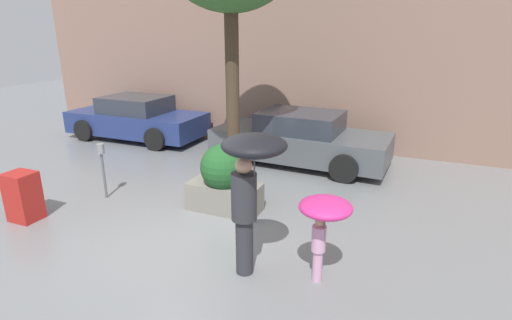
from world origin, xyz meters
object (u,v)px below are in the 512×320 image
parked_car_near (300,139)px  parked_car_far (137,119)px  person_adult (250,174)px  planter_box (224,179)px  newspaper_box (23,196)px  parking_meter (102,159)px  person_child (324,215)px

parked_car_near → parked_car_far: bearing=88.8°
person_adult → planter_box: bearing=130.7°
parked_car_near → parked_car_far: size_ratio=1.05×
planter_box → newspaper_box: planter_box is taller
parked_car_far → parking_meter: 4.80m
person_child → person_adult: bearing=-140.2°
parked_car_near → newspaper_box: size_ratio=5.03×
person_adult → parked_car_far: (-6.28, 5.46, -0.88)m
planter_box → person_child: 2.79m
planter_box → person_child: bearing=-34.7°
person_adult → parked_car_near: person_adult is taller
planter_box → parked_car_near: 3.36m
person_child → parked_car_near: bearing=139.3°
person_adult → person_child: bearing=14.7°
planter_box → parking_meter: planter_box is taller
parked_car_far → parking_meter: (2.45, -4.13, 0.21)m
person_child → newspaper_box: size_ratio=1.39×
planter_box → parking_meter: 2.57m
planter_box → person_adult: size_ratio=0.68×
person_adult → parked_car_near: 5.22m
person_child → parked_car_far: 8.98m
planter_box → parked_car_far: 6.20m
parked_car_near → newspaper_box: bearing=147.2°
person_child → parked_car_far: (-7.25, 5.27, -0.40)m
parking_meter → planter_box: bearing=9.6°
person_adult → parked_car_near: bearing=103.3°
planter_box → parked_car_near: size_ratio=0.31×
person_adult → person_child: (0.97, 0.18, -0.48)m
planter_box → parked_car_far: parked_car_far is taller
parking_meter → newspaper_box: parking_meter is taller
person_child → parked_car_near: 5.23m
person_child → newspaper_box: bearing=-148.8°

